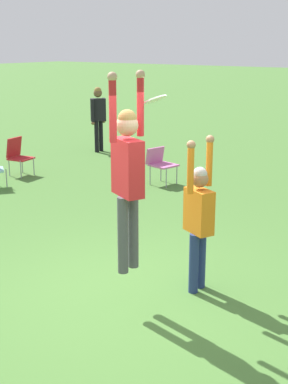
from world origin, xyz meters
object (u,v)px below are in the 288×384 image
(frisbee, at_px, (155,99))
(person_jumping, at_px, (128,168))
(camping_chair_4, at_px, (18,154))
(person_defending, at_px, (199,213))
(person_spectator_near, at_px, (98,113))
(camping_chair_2, at_px, (160,162))

(frisbee, bearing_deg, person_jumping, 168.79)
(frisbee, xyz_separation_m, camping_chair_4, (3.27, 6.15, -1.90))
(person_jumping, relative_size, person_defending, 1.16)
(person_spectator_near, bearing_deg, camping_chair_2, -75.11)
(frisbee, relative_size, person_spectator_near, 0.15)
(person_defending, bearing_deg, frisbee, -100.37)
(frisbee, relative_size, camping_chair_2, 0.34)
(frisbee, height_order, camping_chair_4, frisbee)
(person_spectator_near, bearing_deg, frisbee, -90.68)
(camping_chair_2, distance_m, camping_chair_4, 3.41)
(person_jumping, xyz_separation_m, person_spectator_near, (6.92, 6.35, -0.58))
(person_defending, xyz_separation_m, person_spectator_near, (6.05, 6.76, 0.09))
(camping_chair_4, bearing_deg, frisbee, 53.21)
(person_jumping, distance_m, person_spectator_near, 9.41)
(person_jumping, xyz_separation_m, person_defending, (0.87, -0.42, -0.67))
(person_defending, distance_m, person_spectator_near, 9.08)
(frisbee, bearing_deg, camping_chair_4, 61.98)
(person_defending, relative_size, camping_chair_2, 2.42)
(frisbee, relative_size, camping_chair_4, 0.31)
(person_defending, xyz_separation_m, camping_chair_4, (2.81, 6.48, -0.51))
(person_jumping, bearing_deg, person_spectator_near, -22.01)
(camping_chair_4, bearing_deg, person_defending, 57.81)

